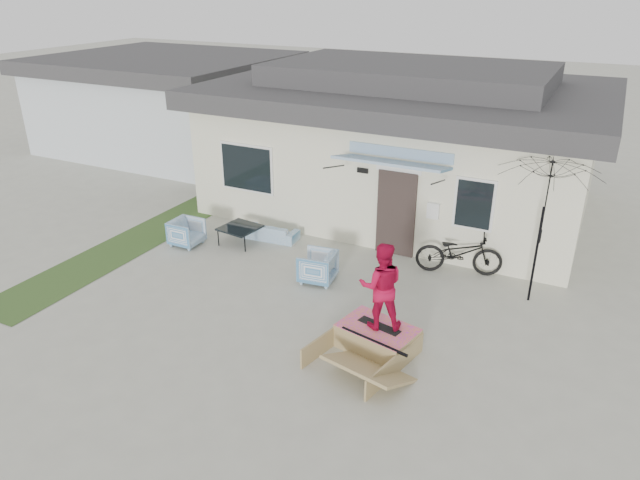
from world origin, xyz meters
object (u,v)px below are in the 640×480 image
at_px(bicycle, 460,248).
at_px(skate_ramp, 377,338).
at_px(coffee_table, 240,235).
at_px(skateboard, 379,325).
at_px(armchair_left, 187,231).
at_px(armchair_right, 318,265).
at_px(skater, 381,284).
at_px(loveseat, 271,229).
at_px(patio_umbrella, 541,223).

distance_m(bicycle, skate_ramp, 3.68).
xyz_separation_m(coffee_table, skate_ramp, (4.83, -2.77, 0.00)).
bearing_deg(skateboard, armchair_left, 174.58).
height_order(armchair_left, armchair_right, armchair_right).
bearing_deg(coffee_table, armchair_right, -19.21).
xyz_separation_m(armchair_right, coffee_table, (-2.68, 0.93, -0.16)).
bearing_deg(skater, armchair_left, -42.35).
bearing_deg(armchair_left, skateboard, -109.44).
relative_size(loveseat, bicycle, 0.72).
bearing_deg(armchair_left, armchair_right, -94.22).
bearing_deg(armchair_left, patio_umbrella, -83.78).
height_order(armchair_right, bicycle, bicycle).
relative_size(armchair_left, coffee_table, 0.83).
xyz_separation_m(loveseat, patio_umbrella, (6.45, -0.28, 1.48)).
xyz_separation_m(skate_ramp, skater, (0.01, 0.04, 1.09)).
height_order(loveseat, bicycle, bicycle).
xyz_separation_m(patio_umbrella, skater, (-2.20, -3.02, -0.44)).
bearing_deg(bicycle, skate_ramp, 154.94).
xyz_separation_m(armchair_left, bicycle, (6.52, 1.54, 0.25)).
distance_m(loveseat, patio_umbrella, 6.62).
bearing_deg(patio_umbrella, armchair_right, -164.31).
bearing_deg(armchair_left, bicycle, -77.38).
xyz_separation_m(coffee_table, bicycle, (5.38, 0.84, 0.40)).
distance_m(skateboard, skater, 0.84).
relative_size(armchair_left, skateboard, 0.89).
height_order(bicycle, skateboard, bicycle).
xyz_separation_m(coffee_table, skateboard, (4.84, -2.73, 0.25)).
bearing_deg(skater, coffee_table, -53.00).
height_order(loveseat, skater, skater).
xyz_separation_m(skateboard, skater, (0.00, 0.00, 0.84)).
bearing_deg(bicycle, skateboard, 154.98).
xyz_separation_m(loveseat, armchair_right, (2.09, -1.50, 0.11)).
relative_size(loveseat, skateboard, 1.69).
distance_m(loveseat, armchair_right, 2.58).
distance_m(armchair_right, skateboard, 2.81).
relative_size(coffee_table, skate_ramp, 0.50).
distance_m(armchair_right, skate_ramp, 2.83).
xyz_separation_m(loveseat, skater, (4.25, -3.30, 1.04)).
bearing_deg(skater, skateboard, 180.00).
bearing_deg(skater, skate_ramp, 54.04).
height_order(armchair_left, skateboard, armchair_left).
relative_size(coffee_table, skater, 0.55).
height_order(skateboard, skater, skater).
height_order(armchair_right, skate_ramp, armchair_right).
distance_m(coffee_table, patio_umbrella, 7.21).
bearing_deg(armchair_right, armchair_left, -100.81).
height_order(armchair_left, coffee_table, armchair_left).
bearing_deg(armchair_left, skate_ramp, -109.85).
bearing_deg(bicycle, armchair_right, 106.95).
height_order(armchair_left, patio_umbrella, patio_umbrella).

